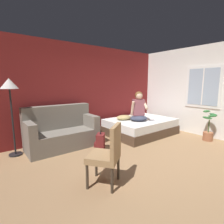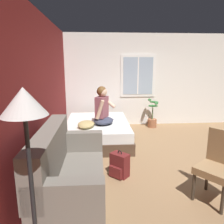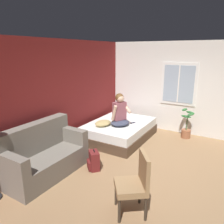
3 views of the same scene
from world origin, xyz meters
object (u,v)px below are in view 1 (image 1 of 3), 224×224
at_px(throw_pillow, 124,117).
at_px(couch, 61,132).
at_px(person_seated, 139,109).
at_px(potted_plant, 208,130).
at_px(backpack, 100,142).
at_px(cell_phone, 152,120).
at_px(floor_lamp, 10,91).
at_px(bed, 140,127).
at_px(side_chair, 108,153).

bearing_deg(throw_pillow, couch, 175.09).
height_order(person_seated, potted_plant, person_seated).
height_order(backpack, cell_phone, cell_phone).
xyz_separation_m(backpack, cell_phone, (1.90, 0.00, 0.29)).
xyz_separation_m(couch, person_seated, (2.19, -0.54, 0.44)).
relative_size(backpack, floor_lamp, 0.27).
bearing_deg(couch, person_seated, -13.86).
relative_size(bed, backpack, 4.45).
distance_m(cell_phone, floor_lamp, 3.81).
height_order(bed, backpack, bed).
relative_size(couch, person_seated, 1.95).
relative_size(cell_phone, floor_lamp, 0.08).
bearing_deg(floor_lamp, side_chair, -66.65).
xyz_separation_m(throw_pillow, floor_lamp, (-2.97, 0.32, 0.88)).
relative_size(side_chair, person_seated, 1.12).
distance_m(bed, potted_plant, 1.92).
xyz_separation_m(bed, throw_pillow, (-0.47, 0.25, 0.31)).
xyz_separation_m(couch, side_chair, (-0.07, -2.05, 0.14)).
distance_m(backpack, throw_pillow, 1.47).
bearing_deg(bed, side_chair, -146.67).
xyz_separation_m(person_seated, throw_pillow, (-0.25, 0.37, -0.29)).
relative_size(couch, cell_phone, 11.86).
xyz_separation_m(person_seated, cell_phone, (0.36, -0.22, -0.35)).
relative_size(floor_lamp, potted_plant, 2.00).
xyz_separation_m(couch, throw_pillow, (1.94, -0.17, 0.16)).
xyz_separation_m(bed, floor_lamp, (-3.44, 0.57, 1.19)).
relative_size(bed, couch, 1.19).
distance_m(side_chair, throw_pillow, 2.76).
relative_size(backpack, potted_plant, 0.54).
bearing_deg(person_seated, throw_pillow, 123.82).
xyz_separation_m(bed, backpack, (-1.76, -0.35, -0.04)).
bearing_deg(throw_pillow, bed, -27.88).
bearing_deg(throw_pillow, potted_plant, -51.54).
relative_size(bed, cell_phone, 14.15).
bearing_deg(bed, potted_plant, -57.92).
relative_size(bed, throw_pillow, 4.24).
bearing_deg(backpack, floor_lamp, 151.30).
distance_m(bed, throw_pillow, 0.62).
distance_m(throw_pillow, potted_plant, 2.41).
relative_size(bed, potted_plant, 2.40).
bearing_deg(throw_pillow, person_seated, -56.18).
height_order(floor_lamp, potted_plant, floor_lamp).
height_order(couch, potted_plant, couch).
height_order(bed, side_chair, side_chair).
height_order(couch, cell_phone, couch).
relative_size(side_chair, cell_phone, 6.81).
bearing_deg(floor_lamp, backpack, -28.70).
bearing_deg(floor_lamp, bed, -9.36).
bearing_deg(person_seated, potted_plant, -50.47).
height_order(side_chair, floor_lamp, floor_lamp).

